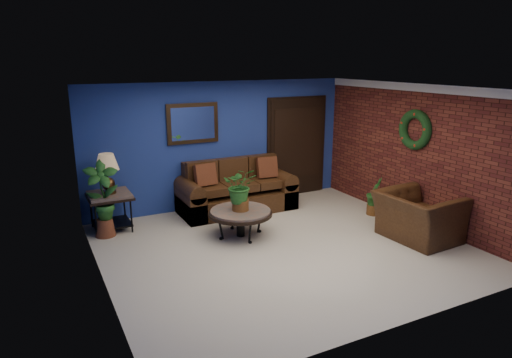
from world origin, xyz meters
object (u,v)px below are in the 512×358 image
sofa (235,193)px  table_lamp (107,169)px  coffee_table (240,213)px  end_table (110,202)px  armchair (418,217)px  side_chair (240,182)px

sofa → table_lamp: (-2.40, -0.04, 0.77)m
coffee_table → sofa: bearing=69.2°
end_table → armchair: bearing=-31.7°
coffee_table → side_chair: (0.62, 1.36, 0.14)m
sofa → armchair: (2.05, -2.78, 0.06)m
end_table → coffee_table: bearing=-34.2°
end_table → armchair: size_ratio=0.61×
coffee_table → side_chair: side_chair is taller
side_chair → armchair: bearing=-56.7°
side_chair → coffee_table: bearing=-115.6°
coffee_table → table_lamp: 2.40m
sofa → armchair: size_ratio=1.86×
table_lamp → side_chair: 2.58m
end_table → table_lamp: size_ratio=1.09×
table_lamp → coffee_table: bearing=-34.2°
end_table → table_lamp: bearing=-90.0°
table_lamp → armchair: bearing=-31.7°
end_table → armchair: armchair is taller
sofa → side_chair: sofa is taller
armchair → end_table: bearing=55.3°
coffee_table → end_table: end_table is taller
coffee_table → table_lamp: bearing=145.8°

